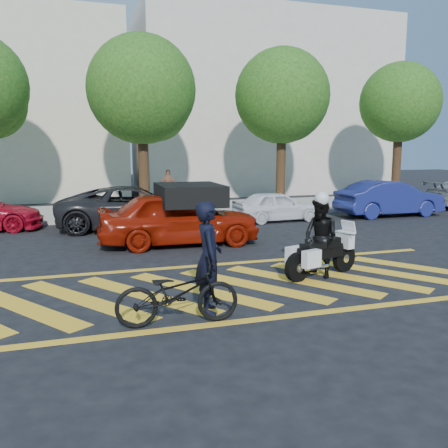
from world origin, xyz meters
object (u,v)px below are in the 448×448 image
object	(u,v)px
bicycle	(178,293)
red_convertible	(179,218)
parked_mid_left	(135,207)
officer_bike	(209,258)
parked_right	(389,198)
police_motorcycle	(321,254)
officer_moto	(321,238)
parked_mid_right	(276,206)

from	to	relation	value
bicycle	red_convertible	distance (m)	6.43
red_convertible	parked_mid_left	bearing A→B (deg)	16.33
officer_bike	parked_right	distance (m)	13.75
parked_right	police_motorcycle	bearing A→B (deg)	134.89
officer_moto	parked_mid_left	bearing A→B (deg)	-176.80
red_convertible	police_motorcycle	bearing A→B (deg)	-151.83
red_convertible	parked_right	bearing A→B (deg)	-69.95
bicycle	parked_right	xyz separation A→B (m)	(10.95, 9.51, 0.22)
police_motorcycle	parked_mid_right	size ratio (longest dim) A/B	0.59
officer_bike	police_motorcycle	world-z (taller)	officer_bike
bicycle	police_motorcycle	xyz separation A→B (m)	(3.57, 1.88, -0.01)
parked_mid_left	parked_right	world-z (taller)	parked_mid_left
officer_bike	red_convertible	xyz separation A→B (m)	(0.73, 5.86, -0.16)
parked_mid_left	police_motorcycle	bearing A→B (deg)	-151.93
police_motorcycle	parked_right	bearing A→B (deg)	27.27
parked_mid_left	officer_moto	bearing A→B (deg)	-152.01
police_motorcycle	bicycle	bearing A→B (deg)	-170.93
parked_right	red_convertible	bearing A→B (deg)	107.56
officer_bike	bicycle	xyz separation A→B (m)	(-0.63, -0.42, -0.44)
officer_bike	parked_mid_right	xyz separation A→B (m)	(5.27, 9.19, -0.37)
bicycle	red_convertible	size ratio (longest dim) A/B	0.42
parked_right	officer_bike	bearing A→B (deg)	130.30
officer_moto	parked_right	world-z (taller)	officer_moto
bicycle	officer_bike	bearing A→B (deg)	-53.47
parked_mid_right	parked_right	bearing A→B (deg)	-95.10
parked_mid_right	officer_bike	bearing A→B (deg)	146.27
officer_moto	parked_mid_right	size ratio (longest dim) A/B	0.50
parked_mid_right	officer_moto	bearing A→B (deg)	159.23
police_motorcycle	parked_right	size ratio (longest dim) A/B	0.45
officer_moto	officer_bike	bearing A→B (deg)	-82.00
parked_mid_left	red_convertible	bearing A→B (deg)	-158.99
bicycle	parked_right	bearing A→B (deg)	-46.22
officer_moto	parked_right	bearing A→B (deg)	117.17
officer_moto	parked_mid_right	xyz separation A→B (m)	(2.34, 7.72, -0.28)
police_motorcycle	officer_moto	bearing A→B (deg)	126.97
officer_bike	police_motorcycle	xyz separation A→B (m)	(2.95, 1.46, -0.45)
bicycle	parked_mid_left	bearing A→B (deg)	-0.20
red_convertible	parked_mid_right	world-z (taller)	red_convertible
parked_mid_right	parked_right	xyz separation A→B (m)	(5.05, -0.11, 0.15)
officer_moto	parked_mid_right	bearing A→B (deg)	144.44
police_motorcycle	officer_bike	bearing A→B (deg)	-172.29
officer_bike	officer_moto	size ratio (longest dim) A/B	1.11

